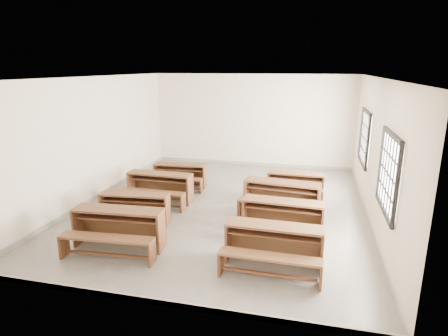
% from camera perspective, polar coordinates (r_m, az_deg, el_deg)
% --- Properties ---
extents(room, '(8.50, 8.50, 3.20)m').
position_cam_1_polar(room, '(9.05, 0.56, 6.97)').
color(room, slate).
rests_on(room, ground).
extents(desk_set_0, '(1.82, 1.03, 0.79)m').
position_cam_1_polar(desk_set_0, '(7.60, -15.89, -8.49)').
color(desk_set_0, brown).
rests_on(desk_set_0, ground).
extents(desk_set_1, '(1.62, 0.95, 0.70)m').
position_cam_1_polar(desk_set_1, '(8.67, -13.51, -5.73)').
color(desk_set_1, brown).
rests_on(desk_set_1, ground).
extents(desk_set_2, '(1.73, 0.94, 0.77)m').
position_cam_1_polar(desk_set_2, '(9.89, -9.84, -2.64)').
color(desk_set_2, brown).
rests_on(desk_set_2, ground).
extents(desk_set_3, '(1.57, 0.89, 0.69)m').
position_cam_1_polar(desk_set_3, '(11.03, -6.78, -0.89)').
color(desk_set_3, brown).
rests_on(desk_set_3, ground).
extents(desk_set_4, '(1.73, 0.93, 0.77)m').
position_cam_1_polar(desk_set_4, '(6.75, 7.56, -11.28)').
color(desk_set_4, brown).
rests_on(desk_set_4, ground).
extents(desk_set_5, '(1.72, 0.95, 0.76)m').
position_cam_1_polar(desk_set_5, '(7.94, 8.89, -7.18)').
color(desk_set_5, brown).
rests_on(desk_set_5, ground).
extents(desk_set_6, '(1.89, 1.12, 0.81)m').
position_cam_1_polar(desk_set_6, '(9.02, 8.72, -4.20)').
color(desk_set_6, brown).
rests_on(desk_set_6, ground).
extents(desk_set_7, '(1.52, 0.82, 0.67)m').
position_cam_1_polar(desk_set_7, '(10.26, 10.80, -2.33)').
color(desk_set_7, brown).
rests_on(desk_set_7, ground).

